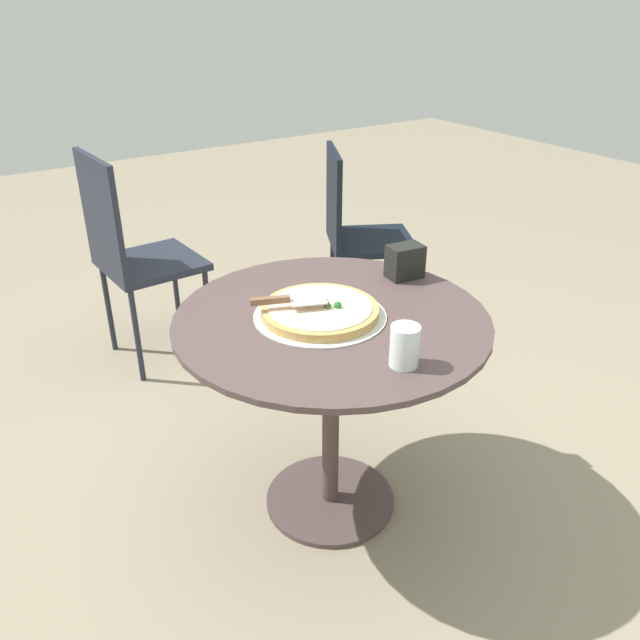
{
  "coord_description": "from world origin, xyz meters",
  "views": [
    {
      "loc": [
        1.34,
        -0.93,
        1.52
      ],
      "look_at": [
        -0.02,
        -0.03,
        0.67
      ],
      "focal_mm": 36.41,
      "sensor_mm": 36.0,
      "label": 1
    }
  ],
  "objects_px": {
    "drinking_cup": "(404,346)",
    "napkin_dispenser": "(405,261)",
    "patio_table": "(331,361)",
    "patio_chair_near": "(131,248)",
    "pizza_server": "(288,300)",
    "patio_chair_far": "(356,227)",
    "pizza_on_tray": "(320,311)"
  },
  "relations": [
    {
      "from": "drinking_cup",
      "to": "patio_chair_near",
      "type": "height_order",
      "value": "patio_chair_near"
    },
    {
      "from": "patio_chair_near",
      "to": "patio_chair_far",
      "type": "distance_m",
      "value": 1.03
    },
    {
      "from": "drinking_cup",
      "to": "patio_chair_far",
      "type": "relative_size",
      "value": 0.12
    },
    {
      "from": "patio_table",
      "to": "napkin_dispenser",
      "type": "bearing_deg",
      "value": 106.13
    },
    {
      "from": "patio_table",
      "to": "drinking_cup",
      "type": "bearing_deg",
      "value": -0.11
    },
    {
      "from": "patio_chair_far",
      "to": "drinking_cup",
      "type": "bearing_deg",
      "value": -32.23
    },
    {
      "from": "patio_table",
      "to": "napkin_dispenser",
      "type": "xyz_separation_m",
      "value": [
        -0.1,
        0.35,
        0.2
      ]
    },
    {
      "from": "napkin_dispenser",
      "to": "patio_chair_far",
      "type": "bearing_deg",
      "value": 69.6
    },
    {
      "from": "patio_table",
      "to": "napkin_dispenser",
      "type": "relative_size",
      "value": 8.19
    },
    {
      "from": "pizza_on_tray",
      "to": "patio_chair_far",
      "type": "relative_size",
      "value": 0.44
    },
    {
      "from": "patio_table",
      "to": "pizza_on_tray",
      "type": "relative_size",
      "value": 2.38
    },
    {
      "from": "pizza_on_tray",
      "to": "napkin_dispenser",
      "type": "bearing_deg",
      "value": 102.26
    },
    {
      "from": "pizza_on_tray",
      "to": "drinking_cup",
      "type": "height_order",
      "value": "drinking_cup"
    },
    {
      "from": "pizza_on_tray",
      "to": "patio_chair_near",
      "type": "height_order",
      "value": "patio_chair_near"
    },
    {
      "from": "patio_table",
      "to": "pizza_server",
      "type": "xyz_separation_m",
      "value": [
        -0.06,
        -0.11,
        0.2
      ]
    },
    {
      "from": "patio_chair_far",
      "to": "napkin_dispenser",
      "type": "bearing_deg",
      "value": -27.93
    },
    {
      "from": "drinking_cup",
      "to": "napkin_dispenser",
      "type": "relative_size",
      "value": 0.97
    },
    {
      "from": "patio_table",
      "to": "drinking_cup",
      "type": "xyz_separation_m",
      "value": [
        0.31,
        -0.0,
        0.2
      ]
    },
    {
      "from": "patio_table",
      "to": "patio_chair_near",
      "type": "bearing_deg",
      "value": -171.71
    },
    {
      "from": "pizza_on_tray",
      "to": "pizza_server",
      "type": "distance_m",
      "value": 0.1
    },
    {
      "from": "patio_table",
      "to": "drinking_cup",
      "type": "distance_m",
      "value": 0.37
    },
    {
      "from": "pizza_on_tray",
      "to": "patio_chair_far",
      "type": "xyz_separation_m",
      "value": [
        -0.99,
        0.86,
        -0.2
      ]
    },
    {
      "from": "patio_table",
      "to": "drinking_cup",
      "type": "height_order",
      "value": "drinking_cup"
    },
    {
      "from": "patio_table",
      "to": "patio_chair_far",
      "type": "distance_m",
      "value": 1.31
    },
    {
      "from": "pizza_on_tray",
      "to": "drinking_cup",
      "type": "relative_size",
      "value": 3.55
    },
    {
      "from": "drinking_cup",
      "to": "napkin_dispenser",
      "type": "height_order",
      "value": "same"
    },
    {
      "from": "napkin_dispenser",
      "to": "patio_chair_far",
      "type": "distance_m",
      "value": 1.05
    },
    {
      "from": "pizza_server",
      "to": "patio_chair_far",
      "type": "xyz_separation_m",
      "value": [
        -0.94,
        0.94,
        -0.24
      ]
    },
    {
      "from": "patio_chair_far",
      "to": "pizza_server",
      "type": "bearing_deg",
      "value": -44.8
    },
    {
      "from": "pizza_on_tray",
      "to": "napkin_dispenser",
      "type": "height_order",
      "value": "napkin_dispenser"
    },
    {
      "from": "pizza_on_tray",
      "to": "pizza_server",
      "type": "height_order",
      "value": "pizza_server"
    },
    {
      "from": "patio_chair_near",
      "to": "pizza_server",
      "type": "bearing_deg",
      "value": 3.63
    }
  ]
}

